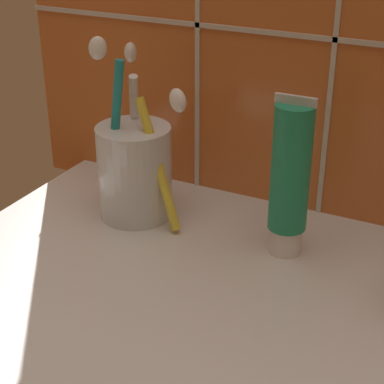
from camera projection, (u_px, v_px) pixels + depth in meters
The scene contains 3 objects.
sink_counter at pixel (242, 303), 54.75cm from camera, with size 56.90×35.18×2.00cm, color silver.
toothbrush_cup at pixel (135, 168), 64.72cm from camera, with size 11.79×10.33×18.64cm.
toothpaste_tube at pixel (290, 178), 57.04cm from camera, with size 3.72×3.54×15.22cm.
Camera 1 is at (16.39, -41.83, 33.98)cm, focal length 60.00 mm.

